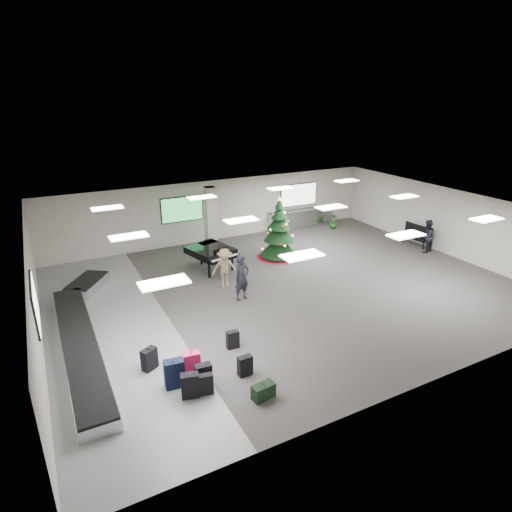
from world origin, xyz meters
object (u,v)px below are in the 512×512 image
traveler_b (225,268)px  potted_plant_left (273,229)px  service_counter (301,219)px  christmas_tree (279,237)px  traveler_bench (427,236)px  grand_piano (211,252)px  pink_suitcase (192,364)px  baggage_carousel (82,331)px  traveler_a (242,278)px  potted_plant_right (333,221)px  bench (416,234)px

traveler_b → potted_plant_left: 6.88m
service_counter → christmas_tree: bearing=-135.3°
potted_plant_left → traveler_bench: bearing=-45.8°
grand_piano → potted_plant_left: grand_piano is taller
service_counter → pink_suitcase: size_ratio=5.27×
pink_suitcase → baggage_carousel: bearing=130.6°
pink_suitcase → traveler_a: size_ratio=0.43×
grand_piano → potted_plant_right: grand_piano is taller
baggage_carousel → christmas_tree: (9.33, 3.26, 0.81)m
traveler_b → service_counter: bearing=55.0°
christmas_tree → potted_plant_right: 5.74m
service_counter → traveler_a: 9.74m
christmas_tree → potted_plant_left: christmas_tree is taller
service_counter → bench: bearing=-55.6°
baggage_carousel → christmas_tree: size_ratio=3.24×
baggage_carousel → traveler_a: size_ratio=5.42×
traveler_b → potted_plant_right: bearing=44.7°
pink_suitcase → grand_piano: 7.71m
christmas_tree → pink_suitcase: bearing=-134.8°
pink_suitcase → christmas_tree: 9.72m
grand_piano → traveler_bench: bearing=-29.8°
traveler_bench → bench: bearing=-123.1°
pink_suitcase → bench: (13.97, 5.07, 0.23)m
baggage_carousel → traveler_b: size_ratio=5.91×
service_counter → pink_suitcase: bearing=-135.0°
baggage_carousel → service_counter: 14.50m
bench → traveler_bench: traveler_bench is taller
christmas_tree → traveler_bench: 7.35m
christmas_tree → grand_piano: (-3.45, 0.02, -0.17)m
bench → traveler_bench: 1.07m
bench → traveler_a: bearing=-173.5°
pink_suitcase → traveler_b: size_ratio=0.47×
baggage_carousel → traveler_bench: traveler_bench is taller
pink_suitcase → bench: 14.86m
christmas_tree → potted_plant_left: (1.31, 2.84, -0.60)m
pink_suitcase → potted_plant_right: 15.20m
service_counter → potted_plant_left: service_counter is taller
christmas_tree → potted_plant_right: christmas_tree is taller
grand_piano → pink_suitcase: bearing=-130.5°
service_counter → grand_piano: grand_piano is taller
traveler_bench → potted_plant_right: bearing=-86.9°
service_counter → potted_plant_left: bearing=-163.9°
christmas_tree → bench: bearing=-14.3°
traveler_b → potted_plant_left: size_ratio=1.93×
pink_suitcase → potted_plant_right: potted_plant_right is taller
grand_piano → bench: size_ratio=1.42×
traveler_a → traveler_bench: 10.33m
service_counter → christmas_tree: (-3.51, -3.47, 0.48)m
service_counter → traveler_a: (-7.04, -6.72, 0.35)m
baggage_carousel → pink_suitcase: 4.39m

